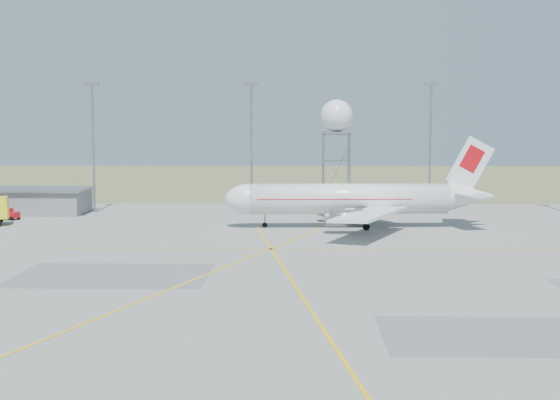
{
  "coord_description": "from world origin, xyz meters",
  "views": [
    {
      "loc": [
        -2.63,
        -56.4,
        14.23
      ],
      "look_at": [
        -4.89,
        40.0,
        4.62
      ],
      "focal_mm": 50.0,
      "sensor_mm": 36.0,
      "label": 1
    }
  ],
  "objects": [
    {
      "name": "mast_c",
      "position": [
        18.0,
        66.0,
        12.07
      ],
      "size": [
        2.2,
        0.5,
        20.5
      ],
      "color": "gray",
      "rests_on": "ground"
    },
    {
      "name": "grass_strip",
      "position": [
        0.0,
        140.0,
        0.01
      ],
      "size": [
        400.0,
        120.0,
        0.03
      ],
      "primitive_type": "cube",
      "color": "olive",
      "rests_on": "ground"
    },
    {
      "name": "mast_a",
      "position": [
        -35.0,
        66.0,
        12.07
      ],
      "size": [
        2.2,
        0.5,
        20.5
      ],
      "color": "gray",
      "rests_on": "ground"
    },
    {
      "name": "radar_tower",
      "position": [
        3.17,
        62.12,
        9.94
      ],
      "size": [
        4.89,
        4.89,
        17.71
      ],
      "color": "gray",
      "rests_on": "ground"
    },
    {
      "name": "ground",
      "position": [
        0.0,
        0.0,
        0.0
      ],
      "size": [
        400.0,
        400.0,
        0.0
      ],
      "primitive_type": "plane",
      "color": "gray",
      "rests_on": "ground"
    },
    {
      "name": "mast_b",
      "position": [
        -10.0,
        66.0,
        12.07
      ],
      "size": [
        2.2,
        0.5,
        20.5
      ],
      "color": "gray",
      "rests_on": "ground"
    },
    {
      "name": "airliner_main",
      "position": [
        4.82,
        48.99,
        3.82
      ],
      "size": [
        36.66,
        35.6,
        12.47
      ],
      "rotation": [
        0.0,
        0.0,
        3.19
      ],
      "color": "white",
      "rests_on": "ground"
    },
    {
      "name": "baggage_tug",
      "position": [
        -44.74,
        55.95,
        0.64
      ],
      "size": [
        2.53,
        2.34,
        1.69
      ],
      "rotation": [
        0.0,
        0.0,
        -0.36
      ],
      "color": "#B90D17",
      "rests_on": "ground"
    },
    {
      "name": "building_grey",
      "position": [
        -45.0,
        64.0,
        1.97
      ],
      "size": [
        19.0,
        10.0,
        3.9
      ],
      "color": "gray",
      "rests_on": "ground"
    }
  ]
}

